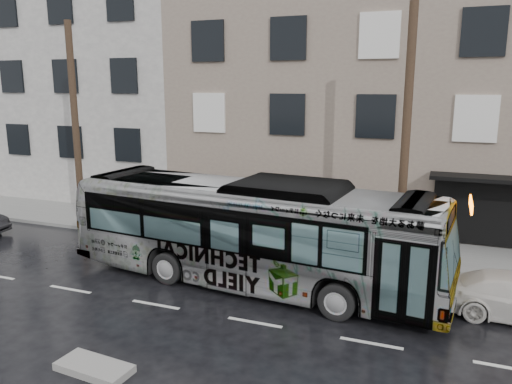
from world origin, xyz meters
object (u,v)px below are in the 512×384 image
at_px(utility_pole_front, 406,139).
at_px(sign_post, 432,235).
at_px(bus, 252,232).
at_px(utility_pole_rear, 76,127).

distance_m(utility_pole_front, sign_post, 3.48).
bearing_deg(bus, utility_pole_front, -48.68).
bearing_deg(utility_pole_rear, utility_pole_front, 0.00).
bearing_deg(utility_pole_front, sign_post, 0.00).
bearing_deg(bus, sign_post, -54.46).
xyz_separation_m(sign_post, bus, (-5.52, -3.18, 0.42)).
relative_size(utility_pole_rear, sign_post, 3.75).
bearing_deg(utility_pole_front, bus, -144.31).
relative_size(utility_pole_front, sign_post, 3.75).
bearing_deg(utility_pole_front, utility_pole_rear, 180.00).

